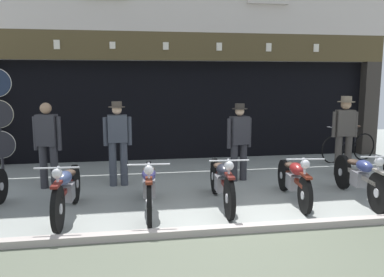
% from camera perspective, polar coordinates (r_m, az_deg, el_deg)
% --- Properties ---
extents(ground, '(22.62, 22.00, 0.18)m').
position_cam_1_polar(ground, '(4.93, 12.18, -17.97)').
color(ground, gray).
extents(shop_facade, '(10.92, 4.42, 6.44)m').
position_cam_1_polar(shop_facade, '(12.19, -1.47, 6.74)').
color(shop_facade, black).
rests_on(shop_facade, ground).
extents(motorcycle_left, '(0.62, 2.02, 0.93)m').
position_cam_1_polar(motorcycle_left, '(6.53, -17.65, -7.02)').
color(motorcycle_left, black).
rests_on(motorcycle_left, ground).
extents(motorcycle_center_left, '(0.62, 2.05, 0.94)m').
position_cam_1_polar(motorcycle_center_left, '(6.48, -6.22, -6.75)').
color(motorcycle_center_left, black).
rests_on(motorcycle_center_left, ground).
extents(motorcycle_center, '(0.62, 2.06, 0.93)m').
position_cam_1_polar(motorcycle_center, '(6.76, 4.31, -6.11)').
color(motorcycle_center, black).
rests_on(motorcycle_center, ground).
extents(motorcycle_center_right, '(0.62, 1.92, 0.89)m').
position_cam_1_polar(motorcycle_center_right, '(7.18, 14.51, -5.64)').
color(motorcycle_center_right, black).
rests_on(motorcycle_center_right, ground).
extents(motorcycle_right, '(0.62, 2.09, 0.92)m').
position_cam_1_polar(motorcycle_right, '(7.64, 23.07, -5.05)').
color(motorcycle_right, black).
rests_on(motorcycle_right, ground).
extents(salesman_left, '(0.55, 0.30, 1.69)m').
position_cam_1_polar(salesman_left, '(8.17, -20.14, -0.38)').
color(salesman_left, '#2D2D33').
rests_on(salesman_left, ground).
extents(shopkeeper_center, '(0.56, 0.33, 1.70)m').
position_cam_1_polar(shopkeeper_center, '(8.01, -10.68, -0.16)').
color(shopkeeper_center, '#3D424C').
rests_on(shopkeeper_center, ground).
extents(salesman_right, '(0.55, 0.32, 1.63)m').
position_cam_1_polar(salesman_right, '(8.33, 6.83, -0.03)').
color(salesman_right, '#2D2D33').
rests_on(salesman_right, ground).
extents(assistant_far_right, '(0.55, 0.37, 1.77)m').
position_cam_1_polar(assistant_far_right, '(9.35, 21.16, 1.01)').
color(assistant_far_right, '#47423D').
rests_on(assistant_far_right, ground).
extents(advert_board_near, '(0.77, 0.03, 1.11)m').
position_cam_1_polar(advert_board_near, '(11.27, 12.39, 6.34)').
color(advert_board_near, beige).
extents(advert_board_far, '(0.69, 0.03, 1.07)m').
position_cam_1_polar(advert_board_far, '(11.68, 17.03, 6.41)').
color(advert_board_far, beige).
extents(leaning_bicycle, '(1.74, 0.58, 0.95)m').
position_cam_1_polar(leaning_bicycle, '(11.08, 21.73, -1.11)').
color(leaning_bicycle, black).
rests_on(leaning_bicycle, ground).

